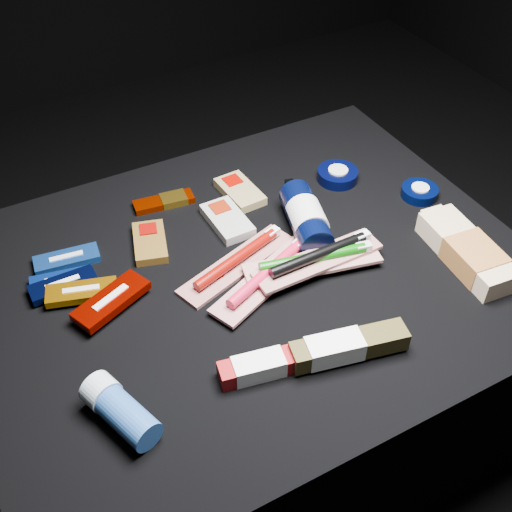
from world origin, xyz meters
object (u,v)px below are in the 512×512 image
deodorant_stick (120,410)px  bodywash_bottle (468,252)px  lotion_bottle (306,218)px  toothpaste_carton_red (268,365)px

deodorant_stick → bodywash_bottle: bearing=-17.1°
lotion_bottle → bodywash_bottle: bearing=-28.7°
lotion_bottle → bodywash_bottle: size_ratio=0.93×
lotion_bottle → toothpaste_carton_red: size_ratio=1.23×
deodorant_stick → toothpaste_carton_red: (0.22, -0.02, -0.01)m
lotion_bottle → toothpaste_carton_red: bearing=-115.6°
deodorant_stick → toothpaste_carton_red: bearing=-24.9°
bodywash_bottle → deodorant_stick: 0.66m
lotion_bottle → deodorant_stick: size_ratio=1.55×
bodywash_bottle → toothpaste_carton_red: size_ratio=1.31×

